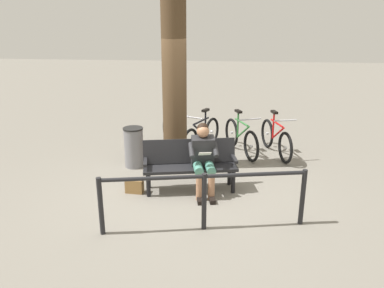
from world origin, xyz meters
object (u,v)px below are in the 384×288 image
object	(u,v)px
tree_trunk	(174,71)
bicycle_blue	(276,139)
bicycle_orange	(241,138)
handbag	(134,186)
litter_bin	(134,147)
bicycle_silver	(201,136)
bicycle_black	(173,135)
bench	(190,161)
person_reading	(203,156)

from	to	relation	value
tree_trunk	bicycle_blue	world-z (taller)	tree_trunk
bicycle_orange	handbag	bearing A→B (deg)	-63.71
litter_bin	bicycle_silver	xyz separation A→B (m)	(-1.27, -1.02, -0.05)
handbag	bicycle_black	bearing A→B (deg)	-98.41
litter_bin	bicycle_black	distance (m)	1.22
bicycle_silver	bench	bearing A→B (deg)	22.33
person_reading	tree_trunk	bearing A→B (deg)	-72.26
person_reading	litter_bin	xyz separation A→B (m)	(1.46, -1.05, -0.26)
bench	bicycle_silver	bearing A→B (deg)	-102.85
bicycle_blue	bench	bearing A→B (deg)	-57.30
tree_trunk	bicycle_silver	bearing A→B (deg)	-116.72
bench	tree_trunk	world-z (taller)	tree_trunk
bicycle_orange	bicycle_black	size ratio (longest dim) A/B	1.00
bicycle_silver	person_reading	bearing A→B (deg)	29.11
bicycle_silver	bicycle_orange	bearing A→B (deg)	111.76
bench	person_reading	bearing A→B (deg)	142.47
bicycle_blue	bicycle_black	world-z (taller)	same
handbag	tree_trunk	size ratio (longest dim) A/B	0.08
person_reading	bicycle_silver	world-z (taller)	person_reading
tree_trunk	bicycle_blue	distance (m)	2.73
bicycle_black	bicycle_orange	bearing A→B (deg)	63.77
bench	handbag	xyz separation A→B (m)	(0.93, 0.27, -0.39)
bench	person_reading	distance (m)	0.31
bicycle_black	bench	bearing A→B (deg)	-7.11
bicycle_silver	handbag	bearing A→B (deg)	-0.01
bicycle_orange	bicycle_black	world-z (taller)	same
person_reading	bicycle_blue	bearing A→B (deg)	-136.43
bench	litter_bin	distance (m)	1.54
person_reading	bicycle_blue	world-z (taller)	person_reading
litter_bin	bicycle_orange	bearing A→B (deg)	-155.29
person_reading	handbag	bearing A→B (deg)	-4.06
handbag	bicycle_black	size ratio (longest dim) A/B	0.19
handbag	bicycle_black	world-z (taller)	bicycle_black
bench	bicycle_black	world-z (taller)	bicycle_black
person_reading	litter_bin	world-z (taller)	person_reading
person_reading	bicycle_silver	distance (m)	2.09
litter_bin	bicycle_silver	world-z (taller)	bicycle_silver
person_reading	tree_trunk	world-z (taller)	tree_trunk
bicycle_silver	bicycle_blue	bearing A→B (deg)	112.74
person_reading	bicycle_silver	xyz separation A→B (m)	(0.19, -2.06, -0.31)
bicycle_blue	bicycle_black	xyz separation A→B (m)	(2.26, -0.06, 0.00)
handbag	tree_trunk	distance (m)	2.28
bench	bicycle_blue	size ratio (longest dim) A/B	1.02
person_reading	bicycle_orange	xyz separation A→B (m)	(-0.68, -2.03, -0.31)
tree_trunk	bicycle_silver	distance (m)	1.85
person_reading	handbag	size ratio (longest dim) A/B	4.00
litter_bin	person_reading	bearing A→B (deg)	144.41
bench	bicycle_black	xyz separation A→B (m)	(0.60, -1.98, -0.15)
tree_trunk	bicycle_blue	size ratio (longest dim) A/B	2.34
bench	bicycle_orange	world-z (taller)	bicycle_orange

